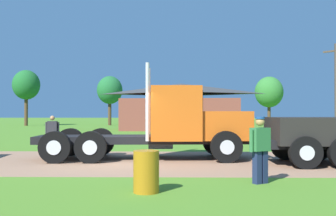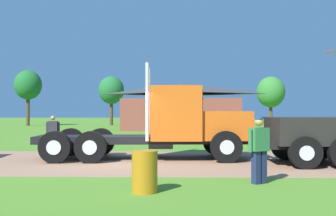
% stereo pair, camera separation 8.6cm
% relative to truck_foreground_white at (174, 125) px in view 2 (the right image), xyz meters
% --- Properties ---
extents(ground_plane, '(200.00, 200.00, 0.00)m').
position_rel_truck_foreground_white_xyz_m(ground_plane, '(-2.00, -0.79, -1.32)').
color(ground_plane, '#518426').
extents(dirt_track, '(120.00, 6.92, 0.01)m').
position_rel_truck_foreground_white_xyz_m(dirt_track, '(-2.00, -0.79, -1.31)').
color(dirt_track, '#9F7558').
rests_on(dirt_track, ground_plane).
extents(truck_foreground_white, '(8.31, 3.03, 3.59)m').
position_rel_truck_foreground_white_xyz_m(truck_foreground_white, '(0.00, 0.00, 0.00)').
color(truck_foreground_white, black).
rests_on(truck_foreground_white, ground_plane).
extents(visitor_walking_mid, '(0.60, 0.47, 1.70)m').
position_rel_truck_foreground_white_xyz_m(visitor_walking_mid, '(2.19, -5.12, -0.38)').
color(visitor_walking_mid, '#33723F').
rests_on(visitor_walking_mid, ground_plane).
extents(visitor_far_side, '(0.64, 0.30, 1.63)m').
position_rel_truck_foreground_white_xyz_m(visitor_far_side, '(-5.75, 3.23, -0.43)').
color(visitor_far_side, '#2D2D33').
rests_on(visitor_far_side, ground_plane).
extents(steel_barrel, '(0.58, 0.58, 0.94)m').
position_rel_truck_foreground_white_xyz_m(steel_barrel, '(-0.62, -6.27, -0.84)').
color(steel_barrel, '#B27214').
rests_on(steel_barrel, ground_plane).
extents(shed_building, '(12.29, 7.91, 4.62)m').
position_rel_truck_foreground_white_xyz_m(shed_building, '(0.66, 23.82, 0.92)').
color(shed_building, brown).
rests_on(shed_building, ground_plane).
extents(tree_left, '(3.46, 3.46, 7.16)m').
position_rel_truck_foreground_white_xyz_m(tree_left, '(-19.08, 34.68, 3.89)').
color(tree_left, '#513823').
rests_on(tree_left, ground_plane).
extents(tree_mid, '(3.38, 3.38, 6.54)m').
position_rel_truck_foreground_white_xyz_m(tree_mid, '(-8.62, 36.57, 3.32)').
color(tree_mid, '#513823').
rests_on(tree_mid, ground_plane).
extents(tree_right, '(3.93, 3.93, 6.72)m').
position_rel_truck_foreground_white_xyz_m(tree_right, '(13.24, 39.72, 3.22)').
color(tree_right, '#513823').
rests_on(tree_right, ground_plane).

